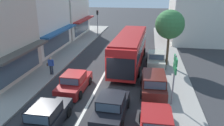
# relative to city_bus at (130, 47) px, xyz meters

# --- Properties ---
(ground_plane) EXTENTS (140.00, 140.00, 0.00)m
(ground_plane) POSITION_rel_city_bus_xyz_m (-2.07, -6.14, -1.88)
(ground_plane) COLOR #2D2D30
(lane_centre_line) EXTENTS (0.20, 28.00, 0.01)m
(lane_centre_line) POSITION_rel_city_bus_xyz_m (-2.07, -2.14, -1.88)
(lane_centre_line) COLOR silver
(lane_centre_line) RESTS_ON ground
(sidewalk_left) EXTENTS (5.20, 44.00, 0.14)m
(sidewalk_left) POSITION_rel_city_bus_xyz_m (-8.87, -0.14, -1.81)
(sidewalk_left) COLOR gray
(sidewalk_left) RESTS_ON ground
(kerb_right) EXTENTS (2.80, 44.00, 0.12)m
(kerb_right) POSITION_rel_city_bus_xyz_m (4.13, -0.14, -1.82)
(kerb_right) COLOR gray
(kerb_right) RESTS_ON ground
(shopfront_mid_block) EXTENTS (7.37, 9.40, 6.99)m
(shopfront_mid_block) POSITION_rel_city_bus_xyz_m (-12.25, 3.27, 1.61)
(shopfront_mid_block) COLOR silver
(shopfront_mid_block) RESTS_ON ground
(shopfront_far_end) EXTENTS (7.61, 9.16, 7.11)m
(shopfront_far_end) POSITION_rel_city_bus_xyz_m (-12.25, 12.85, 1.67)
(shopfront_far_end) COLOR silver
(shopfront_far_end) RESTS_ON ground
(building_right_far) EXTENTS (10.02, 10.19, 10.20)m
(building_right_far) POSITION_rel_city_bus_xyz_m (9.42, 12.97, 3.21)
(building_right_far) COLOR silver
(building_right_far) RESTS_ON ground
(city_bus) EXTENTS (3.08, 10.95, 3.23)m
(city_bus) POSITION_rel_city_bus_xyz_m (0.00, 0.00, 0.00)
(city_bus) COLOR red
(city_bus) RESTS_ON ground
(sedan_queue_far_back) EXTENTS (1.93, 4.22, 1.47)m
(sedan_queue_far_back) POSITION_rel_city_bus_xyz_m (-3.73, -11.46, -1.22)
(sedan_queue_far_back) COLOR black
(sedan_queue_far_back) RESTS_ON ground
(sedan_adjacent_lane_lead) EXTENTS (1.97, 4.24, 1.47)m
(sedan_adjacent_lane_lead) POSITION_rel_city_bus_xyz_m (-3.68, -6.59, -1.22)
(sedan_adjacent_lane_lead) COLOR maroon
(sedan_adjacent_lane_lead) RESTS_ON ground
(sedan_adjacent_lane_trail) EXTENTS (2.03, 4.27, 1.47)m
(sedan_adjacent_lane_trail) POSITION_rel_city_bus_xyz_m (-0.21, -9.70, -1.22)
(sedan_adjacent_lane_trail) COLOR black
(sedan_adjacent_lane_trail) RESTS_ON ground
(parked_sedan_kerb_front) EXTENTS (1.93, 4.22, 1.47)m
(parked_sedan_kerb_front) POSITION_rel_city_bus_xyz_m (2.49, -11.19, -1.22)
(parked_sedan_kerb_front) COLOR maroon
(parked_sedan_kerb_front) RESTS_ON ground
(parked_wagon_kerb_second) EXTENTS (2.06, 4.56, 1.58)m
(parked_wagon_kerb_second) POSITION_rel_city_bus_xyz_m (2.39, -5.78, -1.14)
(parked_wagon_kerb_second) COLOR #561E19
(parked_wagon_kerb_second) RESTS_ON ground
(parked_sedan_kerb_third) EXTENTS (1.91, 4.21, 1.47)m
(parked_sedan_kerb_third) POSITION_rel_city_bus_xyz_m (2.69, 0.38, -1.22)
(parked_sedan_kerb_third) COLOR #B7B29E
(parked_sedan_kerb_third) RESTS_ON ground
(traffic_light_downstreet) EXTENTS (0.33, 0.24, 4.20)m
(traffic_light_downstreet) POSITION_rel_city_bus_xyz_m (-6.29, 12.56, 0.97)
(traffic_light_downstreet) COLOR gray
(traffic_light_downstreet) RESTS_ON ground
(directional_road_sign) EXTENTS (0.10, 1.40, 3.60)m
(directional_road_sign) POSITION_rel_city_bus_xyz_m (3.61, -7.72, 0.82)
(directional_road_sign) COLOR gray
(directional_road_sign) RESTS_ON ground
(street_tree_right) EXTENTS (2.80, 2.80, 5.68)m
(street_tree_right) POSITION_rel_city_bus_xyz_m (3.77, 0.24, 2.38)
(street_tree_right) COLOR brown
(street_tree_right) RESTS_ON ground
(pedestrian_with_handbag_near) EXTENTS (0.65, 0.25, 1.63)m
(pedestrian_with_handbag_near) POSITION_rel_city_bus_xyz_m (-6.72, -4.09, -0.81)
(pedestrian_with_handbag_near) COLOR #232838
(pedestrian_with_handbag_near) RESTS_ON sidewalk_left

